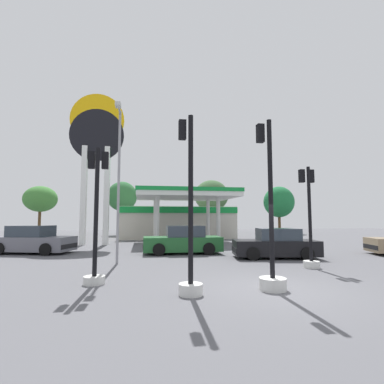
# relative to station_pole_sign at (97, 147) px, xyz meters

# --- Properties ---
(ground_plane) EXTENTS (90.00, 90.00, 0.00)m
(ground_plane) POSITION_rel_station_pole_sign_xyz_m (7.57, -15.70, -7.75)
(ground_plane) COLOR #56565B
(ground_plane) RESTS_ON ground
(gas_station) EXTENTS (11.71, 12.71, 4.42)m
(gas_station) POSITION_rel_station_pole_sign_xyz_m (7.27, 6.17, -5.76)
(gas_station) COLOR beige
(gas_station) RESTS_ON ground
(station_pole_sign) EXTENTS (4.24, 0.56, 12.15)m
(station_pole_sign) POSITION_rel_station_pole_sign_xyz_m (0.00, 0.00, 0.00)
(station_pole_sign) COLOR white
(station_pole_sign) RESTS_ON ground
(car_0) EXTENTS (4.60, 2.16, 1.64)m
(car_0) POSITION_rel_station_pole_sign_xyz_m (6.11, -6.59, -7.01)
(car_0) COLOR black
(car_0) RESTS_ON ground
(car_1) EXTENTS (4.57, 2.53, 1.55)m
(car_1) POSITION_rel_station_pole_sign_xyz_m (10.66, -9.39, -7.05)
(car_1) COLOR black
(car_1) RESTS_ON ground
(car_3) EXTENTS (4.93, 3.11, 1.64)m
(car_3) POSITION_rel_station_pole_sign_xyz_m (-2.70, -5.07, -7.00)
(car_3) COLOR black
(car_3) RESTS_ON ground
(traffic_signal_0) EXTENTS (0.66, 0.69, 4.31)m
(traffic_signal_0) POSITION_rel_station_pole_sign_xyz_m (10.78, -12.44, -6.04)
(traffic_signal_0) COLOR silver
(traffic_signal_0) RESTS_ON ground
(traffic_signal_1) EXTENTS (0.79, 0.79, 5.08)m
(traffic_signal_1) POSITION_rel_station_pole_sign_xyz_m (7.48, -15.81, -6.44)
(traffic_signal_1) COLOR silver
(traffic_signal_1) RESTS_ON ground
(traffic_signal_2) EXTENTS (0.67, 0.69, 4.40)m
(traffic_signal_2) POSITION_rel_station_pole_sign_xyz_m (2.25, -14.11, -5.94)
(traffic_signal_2) COLOR silver
(traffic_signal_2) RESTS_ON ground
(traffic_signal_3) EXTENTS (0.66, 0.69, 5.02)m
(traffic_signal_3) POSITION_rel_station_pole_sign_xyz_m (5.03, -15.95, -6.12)
(traffic_signal_3) COLOR silver
(traffic_signal_3) RESTS_ON ground
(tree_0) EXTENTS (3.88, 3.88, 5.95)m
(tree_0) POSITION_rel_station_pole_sign_xyz_m (-8.54, 13.91, -3.37)
(tree_0) COLOR brown
(tree_0) RESTS_ON ground
(tree_1) EXTENTS (3.71, 3.71, 6.69)m
(tree_1) POSITION_rel_station_pole_sign_xyz_m (1.11, 13.87, -2.94)
(tree_1) COLOR brown
(tree_1) RESTS_ON ground
(tree_2) EXTENTS (4.41, 4.41, 7.05)m
(tree_2) POSITION_rel_station_pole_sign_xyz_m (12.56, 13.31, -2.75)
(tree_2) COLOR brown
(tree_2) RESTS_ON ground
(tree_3) EXTENTS (4.15, 4.15, 6.44)m
(tree_3) POSITION_rel_station_pole_sign_xyz_m (22.25, 13.89, -3.45)
(tree_3) COLOR brown
(tree_3) RESTS_ON ground
(corner_streetlamp) EXTENTS (0.24, 1.48, 7.17)m
(corner_streetlamp) POSITION_rel_station_pole_sign_xyz_m (2.61, -10.26, -3.45)
(corner_streetlamp) COLOR gray
(corner_streetlamp) RESTS_ON ground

